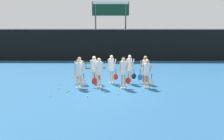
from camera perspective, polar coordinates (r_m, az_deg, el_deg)
The scene contains 25 objects.
ground_plane at distance 12.78m, azimuth 0.04°, elevation -4.07°, with size 140.00×140.00×0.00m, color #235684.
fence_windscreen at distance 21.50m, azimuth 0.21°, elevation 6.58°, with size 60.00×0.08×3.11m.
scoreboard at distance 22.47m, azimuth -0.37°, elevation 14.36°, with size 3.68×0.15×5.79m.
bench_courtside at distance 18.06m, azimuth -4.70°, elevation 1.71°, with size 1.67×0.57×0.42m.
player_0 at distance 12.14m, azimuth -8.65°, elevation -0.33°, with size 0.65×0.35×1.67m.
player_1 at distance 12.10m, azimuth -3.43°, elevation -0.16°, with size 0.64×0.34×1.71m.
player_2 at distance 11.98m, azimuth 3.03°, elevation -0.07°, with size 0.63×0.33×1.76m.
player_3 at distance 12.22m, azimuth 9.10°, elevation -0.32°, with size 0.64×0.36×1.63m.
player_4 at distance 13.16m, azimuth -8.49°, elevation 0.55°, with size 0.64×0.38×1.63m.
player_5 at distance 13.05m, azimuth -4.67°, elevation 0.70°, with size 0.66×0.38×1.68m.
player_6 at distance 13.02m, azimuth -0.12°, elevation 0.78°, with size 0.62×0.33×1.74m.
player_7 at distance 13.05m, azimuth 4.65°, elevation 0.78°, with size 0.62×0.33×1.74m.
player_8 at distance 13.18m, azimuth 8.63°, elevation 0.73°, with size 0.67×0.39×1.68m.
tennis_ball_0 at distance 13.43m, azimuth -13.16°, elevation -3.45°, with size 0.07×0.07×0.07m, color #CCE033.
tennis_ball_1 at distance 11.78m, azimuth -11.58°, elevation -5.52°, with size 0.07×0.07×0.07m, color #CCE033.
tennis_ball_2 at distance 10.85m, azimuth -6.45°, elevation -6.85°, with size 0.07×0.07×0.07m, color #CCE033.
tennis_ball_3 at distance 11.32m, azimuth -15.82°, elevation -6.44°, with size 0.06×0.06×0.06m, color #CCE033.
tennis_ball_4 at distance 12.32m, azimuth -11.84°, elevation -4.78°, with size 0.06×0.06×0.06m, color #CCE033.
tennis_ball_5 at distance 13.63m, azimuth 2.42°, elevation -2.93°, with size 0.07×0.07×0.07m, color #CCE033.
tennis_ball_6 at distance 11.51m, azimuth -2.01°, elevation -5.69°, with size 0.06×0.06×0.06m, color #CCE033.
tennis_ball_7 at distance 11.14m, azimuth 1.47°, elevation -6.27°, with size 0.07×0.07×0.07m, color #CCE033.
tennis_ball_8 at distance 14.21m, azimuth -0.68°, elevation -2.32°, with size 0.07×0.07×0.07m, color #CCE033.
tennis_ball_9 at distance 12.58m, azimuth 3.72°, elevation -4.19°, with size 0.07×0.07×0.07m, color #CCE033.
tennis_ball_10 at distance 12.45m, azimuth -13.55°, elevation -4.68°, with size 0.07×0.07×0.07m, color #CCE033.
tennis_ball_11 at distance 11.94m, azimuth -11.27°, elevation -5.27°, with size 0.07×0.07×0.07m, color #CCE033.
Camera 1 is at (0.08, -12.30, 3.45)m, focal length 35.00 mm.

